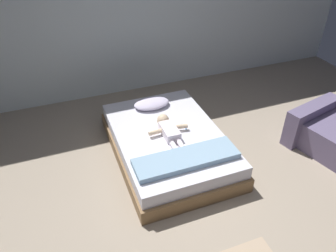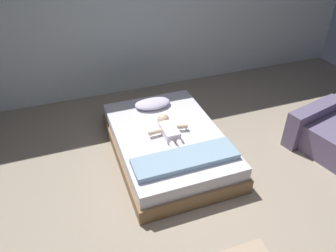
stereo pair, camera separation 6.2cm
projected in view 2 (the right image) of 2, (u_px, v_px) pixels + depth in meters
The scene contains 7 objects.
ground_plane at pixel (211, 211), 3.55m from camera, with size 8.00×8.00×0.00m, color gray.
wall_behind_bed at pixel (132, 6), 5.04m from camera, with size 8.00×0.12×2.81m, color silver.
bed at pixel (168, 144), 4.24m from camera, with size 1.34×1.97×0.36m.
pillow at pixel (152, 103), 4.61m from camera, with size 0.51×0.32×0.10m.
baby at pixel (168, 129), 4.08m from camera, with size 0.52×0.66×0.16m.
toothbrush at pixel (184, 126), 4.23m from camera, with size 0.03×0.13×0.02m.
blanket at pixel (185, 159), 3.67m from camera, with size 1.21×0.36×0.07m.
Camera 2 is at (-1.24, -2.06, 2.82)m, focal length 34.93 mm.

